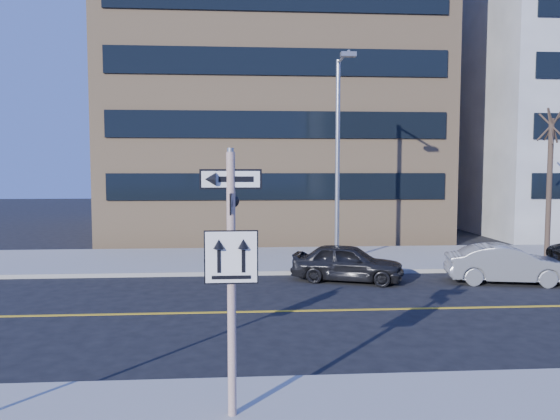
{
  "coord_description": "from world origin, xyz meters",
  "views": [
    {
      "loc": [
        0.15,
        -10.6,
        3.92
      ],
      "look_at": [
        1.2,
        4.0,
        2.78
      ],
      "focal_mm": 35.0,
      "sensor_mm": 36.0,
      "label": 1
    }
  ],
  "objects": [
    {
      "name": "parked_car_b",
      "position": [
        9.13,
        7.08,
        0.65
      ],
      "size": [
        2.16,
        4.16,
        1.3
      ],
      "primitive_type": "imported",
      "rotation": [
        0.0,
        0.0,
        1.37
      ],
      "color": "gray",
      "rests_on": "ground"
    },
    {
      "name": "sign_pole",
      "position": [
        0.0,
        -2.51,
        2.44
      ],
      "size": [
        0.92,
        0.92,
        4.06
      ],
      "color": "white",
      "rests_on": "near_sidewalk"
    },
    {
      "name": "parked_car_a",
      "position": [
        3.81,
        7.81,
        0.65
      ],
      "size": [
        2.71,
        4.11,
        1.3
      ],
      "primitive_type": "imported",
      "rotation": [
        0.0,
        0.0,
        1.23
      ],
      "color": "black",
      "rests_on": "ground"
    },
    {
      "name": "street_tree_west",
      "position": [
        13.0,
        11.3,
        5.52
      ],
      "size": [
        1.8,
        1.8,
        6.35
      ],
      "color": "#33261E",
      "rests_on": "far_sidewalk"
    },
    {
      "name": "ground",
      "position": [
        0.0,
        0.0,
        0.0
      ],
      "size": [
        120.0,
        120.0,
        0.0
      ],
      "primitive_type": "plane",
      "color": "black",
      "rests_on": "ground"
    },
    {
      "name": "streetlight_a",
      "position": [
        4.0,
        10.76,
        4.76
      ],
      "size": [
        0.55,
        2.25,
        8.0
      ],
      "color": "gray",
      "rests_on": "far_sidewalk"
    },
    {
      "name": "building_brick",
      "position": [
        2.0,
        25.0,
        9.0
      ],
      "size": [
        18.0,
        18.0,
        18.0
      ],
      "primitive_type": "cube",
      "color": "tan",
      "rests_on": "ground"
    }
  ]
}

